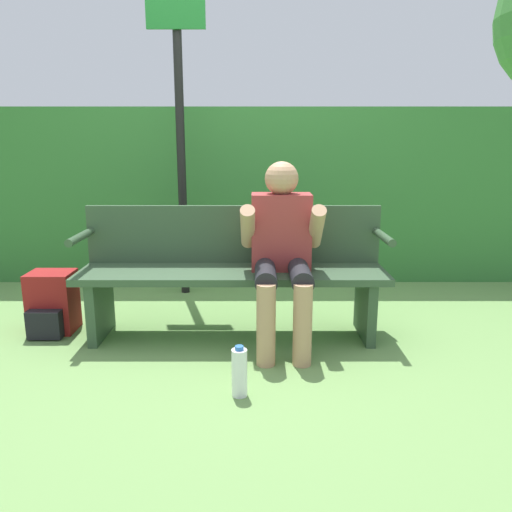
{
  "coord_description": "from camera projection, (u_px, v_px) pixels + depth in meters",
  "views": [
    {
      "loc": [
        0.15,
        -3.12,
        1.27
      ],
      "look_at": [
        0.15,
        -0.1,
        0.57
      ],
      "focal_mm": 35.0,
      "sensor_mm": 36.0,
      "label": 1
    }
  ],
  "objects": [
    {
      "name": "ground_plane",
      "position": [
        234.0,
        336.0,
        3.33
      ],
      "size": [
        40.0,
        40.0,
        0.0
      ],
      "primitive_type": "plane",
      "color": "#668E4C"
    },
    {
      "name": "hedge_back",
      "position": [
        240.0,
        195.0,
        4.68
      ],
      "size": [
        12.0,
        0.53,
        1.56
      ],
      "color": "#337033",
      "rests_on": "ground"
    },
    {
      "name": "park_bench",
      "position": [
        233.0,
        268.0,
        3.29
      ],
      "size": [
        1.99,
        0.47,
        0.85
      ],
      "color": "#334C33",
      "rests_on": "ground"
    },
    {
      "name": "person_seated",
      "position": [
        282.0,
        245.0,
        3.11
      ],
      "size": [
        0.51,
        0.65,
        1.15
      ],
      "color": "#993333",
      "rests_on": "ground"
    },
    {
      "name": "backpack",
      "position": [
        53.0,
        304.0,
        3.37
      ],
      "size": [
        0.29,
        0.32,
        0.41
      ],
      "color": "maroon",
      "rests_on": "ground"
    },
    {
      "name": "water_bottle",
      "position": [
        240.0,
        372.0,
        2.52
      ],
      "size": [
        0.08,
        0.08,
        0.27
      ],
      "color": "white",
      "rests_on": "ground"
    },
    {
      "name": "signpost",
      "position": [
        181.0,
        128.0,
        3.98
      ],
      "size": [
        0.45,
        0.09,
        2.38
      ],
      "color": "black",
      "rests_on": "ground"
    },
    {
      "name": "parked_car",
      "position": [
        118.0,
        163.0,
        14.89
      ],
      "size": [
        2.0,
        4.28,
        1.3
      ],
      "rotation": [
        0.0,
        0.0,
        1.54
      ],
      "color": "silver",
      "rests_on": "ground"
    }
  ]
}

